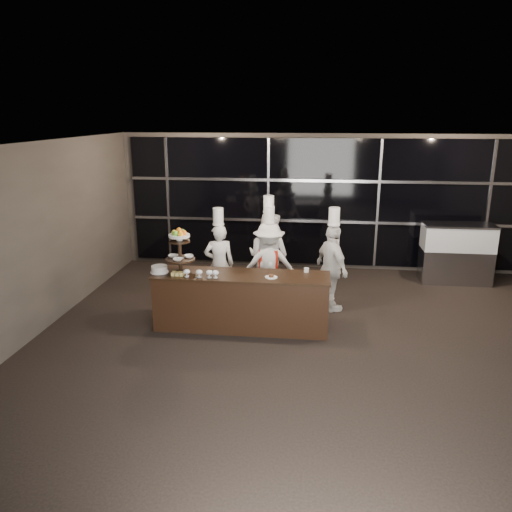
# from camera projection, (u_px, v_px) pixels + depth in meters

# --- Properties ---
(room) EXTENTS (10.00, 10.00, 10.00)m
(room) POSITION_uv_depth(u_px,v_px,m) (326.00, 271.00, 6.30)
(room) COLOR black
(room) RESTS_ON ground
(window_wall) EXTENTS (8.60, 0.10, 2.80)m
(window_wall) POSITION_uv_depth(u_px,v_px,m) (322.00, 203.00, 11.01)
(window_wall) COLOR black
(window_wall) RESTS_ON ground
(buffet_counter) EXTENTS (2.84, 0.74, 0.92)m
(buffet_counter) POSITION_uv_depth(u_px,v_px,m) (242.00, 301.00, 8.14)
(buffet_counter) COLOR black
(buffet_counter) RESTS_ON ground
(display_stand) EXTENTS (0.48, 0.48, 0.74)m
(display_stand) POSITION_uv_depth(u_px,v_px,m) (180.00, 247.00, 8.01)
(display_stand) COLOR black
(display_stand) RESTS_ON buffet_counter
(compotes) EXTENTS (0.57, 0.11, 0.12)m
(compotes) POSITION_uv_depth(u_px,v_px,m) (203.00, 272.00, 7.85)
(compotes) COLOR silver
(compotes) RESTS_ON buffet_counter
(layer_cake) EXTENTS (0.30, 0.30, 0.11)m
(layer_cake) POSITION_uv_depth(u_px,v_px,m) (159.00, 269.00, 8.10)
(layer_cake) COLOR white
(layer_cake) RESTS_ON buffet_counter
(pastry_squares) EXTENTS (0.19, 0.13, 0.05)m
(pastry_squares) POSITION_uv_depth(u_px,v_px,m) (178.00, 274.00, 7.96)
(pastry_squares) COLOR #D4BF67
(pastry_squares) RESTS_ON buffet_counter
(small_plate) EXTENTS (0.20, 0.20, 0.05)m
(small_plate) POSITION_uv_depth(u_px,v_px,m) (271.00, 277.00, 7.86)
(small_plate) COLOR white
(small_plate) RESTS_ON buffet_counter
(chef_cup) EXTENTS (0.08, 0.08, 0.07)m
(chef_cup) POSITION_uv_depth(u_px,v_px,m) (306.00, 270.00, 8.12)
(chef_cup) COLOR white
(chef_cup) RESTS_ON buffet_counter
(display_case) EXTENTS (1.42, 0.62, 1.24)m
(display_case) POSITION_uv_depth(u_px,v_px,m) (456.00, 250.00, 10.31)
(display_case) COLOR #A5A5AA
(display_case) RESTS_ON ground
(chef_a) EXTENTS (0.62, 0.49, 1.80)m
(chef_a) POSITION_uv_depth(u_px,v_px,m) (219.00, 263.00, 9.10)
(chef_a) COLOR silver
(chef_a) RESTS_ON ground
(chef_b) EXTENTS (1.01, 0.92, 2.00)m
(chef_b) POSITION_uv_depth(u_px,v_px,m) (268.00, 257.00, 9.20)
(chef_b) COLOR white
(chef_b) RESTS_ON ground
(chef_c) EXTENTS (1.08, 0.74, 1.84)m
(chef_c) POSITION_uv_depth(u_px,v_px,m) (269.00, 263.00, 9.09)
(chef_c) COLOR white
(chef_c) RESTS_ON ground
(chef_d) EXTENTS (0.79, 0.99, 1.87)m
(chef_d) POSITION_uv_depth(u_px,v_px,m) (332.00, 267.00, 8.78)
(chef_d) COLOR silver
(chef_d) RESTS_ON ground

